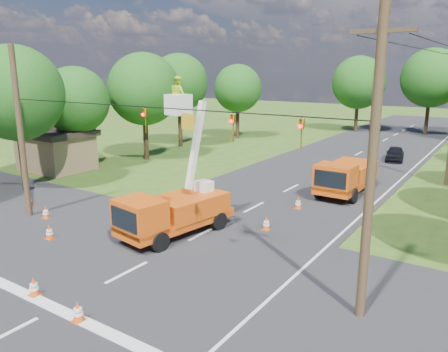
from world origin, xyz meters
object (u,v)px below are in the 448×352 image
Objects in this scene: tree_left_c at (75,101)px; tree_left_e at (179,83)px; second_truck at (346,176)px; traffic_cone_7 at (349,185)px; tree_left_f at (238,88)px; ground_worker at (135,223)px; traffic_cone_6 at (29,200)px; traffic_cone_5 at (46,212)px; shed at (56,150)px; traffic_cone_2 at (266,223)px; traffic_cone_4 at (49,232)px; bucket_truck at (174,204)px; traffic_cone_0 at (34,287)px; traffic_cone_3 at (298,203)px; traffic_cone_1 at (78,312)px; tree_left_d at (144,89)px; pole_left at (21,134)px; distant_car at (395,154)px; tree_left_b at (16,93)px; tree_far_b at (431,78)px; tree_far_a at (359,83)px; pole_right_near at (372,162)px.

tree_left_e reaches higher than tree_left_c.
tree_left_e is at bearing 158.08° from second_truck.
tree_left_f is (-18.16, 15.23, 5.33)m from traffic_cone_7.
second_truck is at bearing 67.65° from ground_worker.
traffic_cone_6 is at bearing 174.16° from ground_worker.
traffic_cone_5 is 0.08× the size of tree_left_f.
shed reaches higher than traffic_cone_7.
traffic_cone_7 is 24.29m from tree_left_f.
tree_left_c is (-19.86, -5.77, 5.08)m from traffic_cone_7.
traffic_cone_5 is (-10.63, -4.98, 0.00)m from traffic_cone_2.
traffic_cone_4 is (-7.90, -6.68, 0.00)m from traffic_cone_2.
bucket_truck reaches higher than traffic_cone_0.
traffic_cone_3 is at bearing -102.02° from traffic_cone_7.
second_truck is 1.12× the size of shed.
traffic_cone_7 is at bearing 83.66° from traffic_cone_2.
traffic_cone_1 is 0.08× the size of tree_left_d.
traffic_cone_3 is 15.46m from pole_left.
distant_car is 30.21m from tree_left_b.
bucket_truck is 0.80× the size of tree_left_b.
tree_far_b is at bearing 40.12° from tree_left_f.
traffic_cone_2 is 0.07× the size of tree_far_a.
pole_right_near is 1.24× the size of tree_left_c.
traffic_cone_6 is (-5.58, 2.59, 0.00)m from traffic_cone_4.
traffic_cone_6 is 29.60m from tree_left_f.
traffic_cone_6 is (-10.12, -1.04, -1.22)m from bucket_truck.
traffic_cone_6 is 22.49m from tree_left_e.
traffic_cone_1 is at bearing -62.47° from ground_worker.
pole_left reaches higher than distant_car.
pole_right_near reaches higher than traffic_cone_6.
distant_car is 19.37m from tree_far_a.
tree_left_f is at bearing 81.72° from shed.
tree_far_b is at bearing 88.99° from traffic_cone_2.
traffic_cone_2 is at bearing -55.42° from tree_left_f.
tree_left_e reaches higher than traffic_cone_0.
shed is (-21.36, -6.77, 1.26)m from traffic_cone_7.
distant_car is 0.40× the size of pole_left.
pole_left is 0.87× the size of tree_far_b.
second_truck is (4.49, 11.51, -0.39)m from bucket_truck.
tree_left_b reaches higher than second_truck.
ground_worker is 5.42m from traffic_cone_0.
traffic_cone_7 is 0.08× the size of tree_left_d.
traffic_cone_1 is at bearing -96.21° from second_truck.
tree_far_b is at bearing 90.69° from traffic_cone_7.
distant_car is 5.09× the size of traffic_cone_4.
tree_left_f reaches higher than traffic_cone_0.
tree_far_b reaches higher than pole_left.
traffic_cone_1 is at bearing -93.86° from traffic_cone_3.
distant_car is 0.39× the size of tree_left_b.
traffic_cone_0 is at bearing -86.72° from ground_worker.
tree_left_d is (-18.36, 0.23, 5.77)m from traffic_cone_7.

